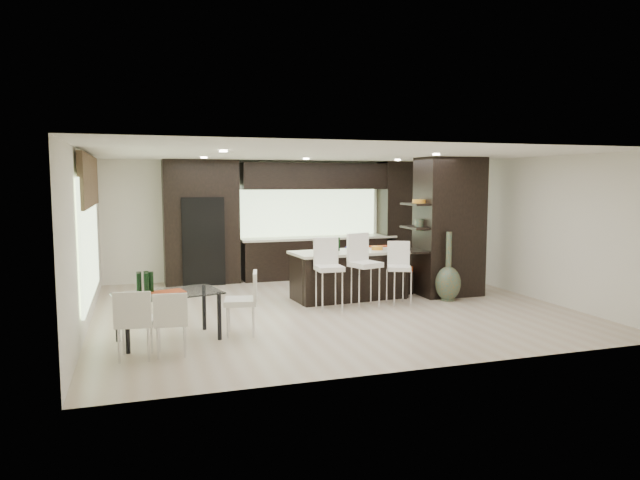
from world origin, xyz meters
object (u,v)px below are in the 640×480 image
object	(u,v)px
stool_left	(329,281)
chair_end	(241,306)
bench	(374,280)
chair_far	(135,326)
chair_near	(171,325)
stool_mid	(365,278)
floor_vase	(448,266)
dining_table	(169,317)
kitchen_island	(349,275)
stool_right	(399,279)

from	to	relation	value
stool_left	chair_end	world-z (taller)	stool_left
bench	chair_end	xyz separation A→B (m)	(-3.05, -2.17, 0.15)
chair_far	chair_end	xyz separation A→B (m)	(1.47, 0.71, 0.01)
chair_end	chair_near	bearing A→B (deg)	136.39
stool_mid	chair_end	distance (m)	2.68
floor_vase	bench	bearing A→B (deg)	137.37
chair_near	chair_far	world-z (taller)	chair_far
stool_left	floor_vase	distance (m)	2.38
stool_mid	chair_far	distance (m)	4.31
dining_table	chair_far	bearing A→B (deg)	-135.15
floor_vase	kitchen_island	bearing A→B (deg)	155.86
stool_left	bench	world-z (taller)	stool_left
kitchen_island	bench	bearing A→B (deg)	15.06
chair_far	chair_end	distance (m)	1.63
stool_left	chair_end	distance (m)	2.10
bench	chair_end	size ratio (longest dim) A/B	1.69
kitchen_island	dining_table	size ratio (longest dim) A/B	1.54
floor_vase	chair_near	bearing A→B (deg)	-160.06
stool_left	stool_mid	xyz separation A→B (m)	(0.67, -0.01, 0.03)
bench	chair_near	world-z (taller)	chair_near
stool_right	bench	bearing A→B (deg)	114.66
stool_left	stool_right	world-z (taller)	stool_left
bench	kitchen_island	bearing A→B (deg)	-160.36
kitchen_island	chair_end	bearing A→B (deg)	-146.41
stool_mid	bench	distance (m)	1.23
kitchen_island	stool_mid	distance (m)	0.81
stool_left	bench	xyz separation A→B (m)	(1.30, 1.02, -0.23)
stool_right	dining_table	distance (m)	4.29
stool_mid	chair_far	world-z (taller)	stool_mid
stool_mid	chair_far	xyz separation A→B (m)	(-3.90, -1.84, -0.12)
chair_end	stool_mid	bearing A→B (deg)	-52.63
stool_right	stool_mid	bearing A→B (deg)	-155.56
dining_table	chair_near	world-z (taller)	chair_near
stool_left	bench	size ratio (longest dim) A/B	0.70
chair_far	stool_left	bearing A→B (deg)	37.55
stool_mid	chair_far	size ratio (longest dim) A/B	1.28
stool_mid	chair_near	xyz separation A→B (m)	(-3.45, -1.83, -0.14)
stool_left	chair_far	xyz separation A→B (m)	(-3.22, -1.85, -0.09)
stool_left	floor_vase	world-z (taller)	floor_vase
stool_left	chair_near	xyz separation A→B (m)	(-2.78, -1.84, -0.11)
kitchen_island	chair_near	distance (m)	4.34
stool_right	floor_vase	xyz separation A→B (m)	(1.03, 0.01, 0.19)
stool_right	bench	size ratio (longest dim) A/B	0.64
stool_left	bench	bearing A→B (deg)	39.82
dining_table	chair_near	bearing A→B (deg)	-102.89
stool_left	stool_right	xyz separation A→B (m)	(1.35, 0.02, -0.04)
floor_vase	dining_table	distance (m)	5.30
stool_mid	chair_far	bearing A→B (deg)	-172.70
stool_right	chair_end	xyz separation A→B (m)	(-3.10, -1.16, -0.03)
stool_right	chair_end	world-z (taller)	stool_right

